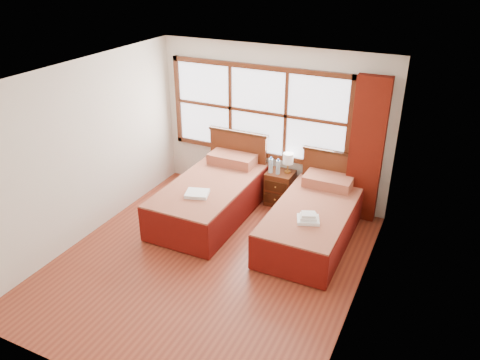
% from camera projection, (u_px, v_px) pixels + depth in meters
% --- Properties ---
extents(floor, '(4.50, 4.50, 0.00)m').
position_uv_depth(floor, '(209.00, 262.00, 6.52)').
color(floor, brown).
rests_on(floor, ground).
extents(ceiling, '(4.50, 4.50, 0.00)m').
position_uv_depth(ceiling, '(202.00, 77.00, 5.37)').
color(ceiling, white).
rests_on(ceiling, wall_back).
extents(wall_back, '(4.00, 0.00, 4.00)m').
position_uv_depth(wall_back, '(272.00, 125.00, 7.76)').
color(wall_back, silver).
rests_on(wall_back, floor).
extents(wall_left, '(0.00, 4.50, 4.50)m').
position_uv_depth(wall_left, '(84.00, 152.00, 6.72)').
color(wall_left, silver).
rests_on(wall_left, floor).
extents(wall_right, '(0.00, 4.50, 4.50)m').
position_uv_depth(wall_right, '(364.00, 213.00, 5.17)').
color(wall_right, silver).
rests_on(wall_right, floor).
extents(window, '(3.16, 0.06, 1.56)m').
position_uv_depth(window, '(258.00, 112.00, 7.74)').
color(window, white).
rests_on(window, wall_back).
extents(curtain, '(0.50, 0.16, 2.30)m').
position_uv_depth(curtain, '(366.00, 151.00, 7.09)').
color(curtain, '#5B1309').
rests_on(curtain, wall_back).
extents(bed_left, '(1.16, 2.25, 1.13)m').
position_uv_depth(bed_left, '(213.00, 195.00, 7.56)').
color(bed_left, '#361A0B').
rests_on(bed_left, floor).
extents(bed_right, '(1.09, 2.11, 1.06)m').
position_uv_depth(bed_right, '(313.00, 220.00, 6.91)').
color(bed_right, '#361A0B').
rests_on(bed_right, floor).
extents(nightstand, '(0.44, 0.43, 0.58)m').
position_uv_depth(nightstand, '(280.00, 188.00, 7.90)').
color(nightstand, '#552612').
rests_on(nightstand, floor).
extents(towels_left, '(0.41, 0.38, 0.05)m').
position_uv_depth(towels_left, '(197.00, 194.00, 6.99)').
color(towels_left, white).
rests_on(towels_left, bed_left).
extents(towels_right, '(0.37, 0.35, 0.13)m').
position_uv_depth(towels_right, '(308.00, 218.00, 6.39)').
color(towels_right, white).
rests_on(towels_right, bed_right).
extents(lamp, '(0.17, 0.17, 0.34)m').
position_uv_depth(lamp, '(288.00, 159.00, 7.67)').
color(lamp, gold).
rests_on(lamp, nightstand).
extents(bottle_near, '(0.07, 0.07, 0.28)m').
position_uv_depth(bottle_near, '(271.00, 165.00, 7.71)').
color(bottle_near, '#A3C4D1').
rests_on(bottle_near, nightstand).
extents(bottle_far, '(0.07, 0.07, 0.27)m').
position_uv_depth(bottle_far, '(278.00, 167.00, 7.67)').
color(bottle_far, '#A3C4D1').
rests_on(bottle_far, nightstand).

